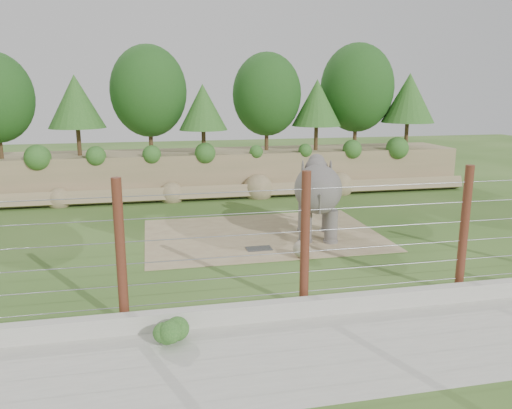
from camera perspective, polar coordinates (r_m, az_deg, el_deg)
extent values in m
plane|color=#31581C|center=(18.80, 1.29, -6.10)|extent=(90.00, 90.00, 0.00)
cube|color=#847954|center=(30.95, -4.31, 3.84)|extent=(30.00, 4.00, 2.50)
cube|color=#847954|center=(28.87, -3.65, 1.37)|extent=(30.00, 1.37, 1.07)
cylinder|color=#3F2B19|center=(30.43, -27.23, 6.33)|extent=(0.24, 0.24, 1.75)
cylinder|color=#3F2B19|center=(30.16, -19.58, 6.79)|extent=(0.24, 0.24, 1.58)
sphere|color=#1E4B18|center=(30.03, -19.89, 10.85)|extent=(3.60, 3.60, 3.60)
cylinder|color=#3F2B19|center=(30.40, -11.94, 7.63)|extent=(0.24, 0.24, 1.92)
sphere|color=#1E4B18|center=(30.28, -12.17, 12.56)|extent=(4.40, 4.40, 4.40)
cylinder|color=#3F2B19|center=(29.40, -6.00, 7.15)|extent=(0.24, 0.24, 1.40)
sphere|color=#1E4B18|center=(29.27, -6.08, 10.86)|extent=(3.20, 3.20, 3.20)
cylinder|color=#3F2B19|center=(31.04, 1.21, 7.91)|extent=(0.24, 0.24, 1.82)
sphere|color=#1E4B18|center=(30.92, 1.24, 12.48)|extent=(4.16, 4.16, 4.16)
cylinder|color=#3F2B19|center=(31.31, 6.87, 7.58)|extent=(0.24, 0.24, 1.50)
sphere|color=#1E4B18|center=(31.19, 6.97, 11.32)|extent=(3.44, 3.44, 3.44)
cylinder|color=#3F2B19|center=(33.30, 11.25, 8.20)|extent=(0.24, 0.24, 2.03)
sphere|color=#1E4B18|center=(33.20, 11.47, 12.94)|extent=(4.64, 4.64, 4.64)
cylinder|color=#3F2B19|center=(33.56, 16.80, 7.60)|extent=(0.24, 0.24, 1.64)
sphere|color=#1E4B18|center=(33.45, 17.06, 11.41)|extent=(3.76, 3.76, 3.76)
cube|color=#947B58|center=(21.69, 0.73, -3.45)|extent=(10.00, 7.00, 0.02)
cube|color=#262628|center=(19.74, 0.35, -5.05)|extent=(1.00, 0.60, 0.03)
sphere|color=gray|center=(18.74, 5.24, -5.09)|extent=(0.66, 0.66, 0.66)
cube|color=#B7B5A9|center=(14.24, 6.08, -11.55)|extent=(26.00, 0.35, 0.50)
cube|color=#B7B5A9|center=(12.67, 8.98, -16.16)|extent=(26.00, 4.00, 0.01)
cylinder|color=#522B1B|center=(13.46, -15.21, -5.42)|extent=(0.26, 0.26, 4.00)
cylinder|color=#522B1B|center=(14.06, 5.62, -4.22)|extent=(0.26, 0.26, 4.00)
cylinder|color=#522B1B|center=(16.26, 22.67, -2.81)|extent=(0.26, 0.26, 4.00)
cylinder|color=gray|center=(14.57, 5.49, -9.87)|extent=(20.00, 0.02, 0.02)
cylinder|color=gray|center=(14.35, 5.54, -7.66)|extent=(20.00, 0.02, 0.02)
cylinder|color=gray|center=(14.15, 5.59, -5.38)|extent=(20.00, 0.02, 0.02)
cylinder|color=gray|center=(13.98, 5.64, -3.05)|extent=(20.00, 0.02, 0.02)
cylinder|color=gray|center=(13.82, 5.70, -0.66)|extent=(20.00, 0.02, 0.02)
cylinder|color=gray|center=(13.70, 5.75, 1.78)|extent=(20.00, 0.02, 0.02)
sphere|color=#275D21|center=(12.87, -9.82, -14.14)|extent=(0.61, 0.61, 0.61)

